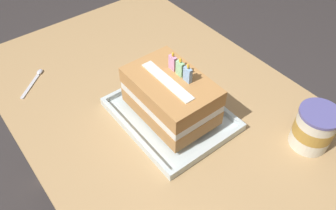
# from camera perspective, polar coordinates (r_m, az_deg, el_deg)

# --- Properties ---
(dining_table) EXTENTS (1.23, 0.78, 0.76)m
(dining_table) POSITION_cam_1_polar(r_m,az_deg,el_deg) (1.07, -0.40, -4.43)
(dining_table) COLOR tan
(dining_table) RESTS_ON ground_plane
(foil_tray) EXTENTS (0.33, 0.26, 0.02)m
(foil_tray) POSITION_cam_1_polar(r_m,az_deg,el_deg) (0.96, 0.44, -1.71)
(foil_tray) COLOR silver
(foil_tray) RESTS_ON dining_table
(birthday_cake) EXTENTS (0.24, 0.16, 0.17)m
(birthday_cake) POSITION_cam_1_polar(r_m,az_deg,el_deg) (0.90, 0.48, 1.58)
(birthday_cake) COLOR #BD8248
(birthday_cake) RESTS_ON foil_tray
(ice_cream_tub) EXTENTS (0.10, 0.10, 0.12)m
(ice_cream_tub) POSITION_cam_1_polar(r_m,az_deg,el_deg) (0.93, 23.49, -3.60)
(ice_cream_tub) COLOR silver
(ice_cream_tub) RESTS_ON dining_table
(serving_spoon_near_tray) EXTENTS (0.10, 0.11, 0.01)m
(serving_spoon_near_tray) POSITION_cam_1_polar(r_m,az_deg,el_deg) (1.16, -21.53, 4.24)
(serving_spoon_near_tray) COLOR silver
(serving_spoon_near_tray) RESTS_ON dining_table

